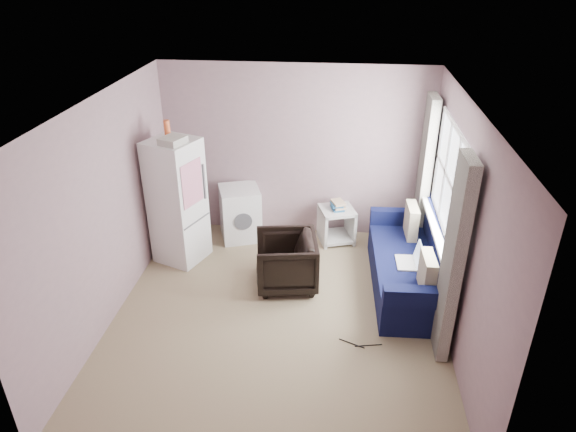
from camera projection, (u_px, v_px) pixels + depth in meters
The scene contains 8 objects.
room at pixel (279, 220), 5.46m from camera, with size 3.84×4.24×2.54m.
armchair at pixel (286, 259), 6.41m from camera, with size 0.74×0.69×0.76m, color black.
fridge at pixel (177, 201), 6.78m from camera, with size 0.76×0.76×1.94m.
washing_machine at pixel (240, 212), 7.49m from camera, with size 0.70×0.70×0.78m.
side_table at pixel (337, 222), 7.44m from camera, with size 0.59×0.59×0.64m.
sofa at pixel (416, 266), 6.35m from camera, with size 0.97×2.04×0.90m.
window_dressing at pixel (437, 211), 5.97m from camera, with size 0.17×2.62×2.18m.
floor_cables at pixel (360, 344), 5.57m from camera, with size 0.47×0.13×0.01m.
Camera 1 is at (0.62, -4.78, 3.81)m, focal length 32.00 mm.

